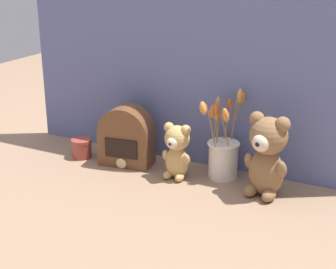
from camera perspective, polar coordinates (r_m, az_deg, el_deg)
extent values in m
plane|color=#8E7056|center=(1.94, -0.27, -4.48)|extent=(4.00, 4.00, 0.00)
cube|color=slate|center=(1.96, 1.98, 8.05)|extent=(1.38, 0.02, 0.80)
ellipsoid|color=olive|center=(1.78, 10.81, -4.12)|extent=(0.14, 0.12, 0.17)
sphere|color=olive|center=(1.74, 11.09, -0.17)|extent=(0.13, 0.13, 0.13)
sphere|color=beige|center=(1.70, 10.33, -0.86)|extent=(0.06, 0.06, 0.06)
sphere|color=black|center=(1.67, 9.92, -1.07)|extent=(0.02, 0.02, 0.02)
sphere|color=olive|center=(1.70, 12.59, 1.10)|extent=(0.05, 0.05, 0.05)
sphere|color=olive|center=(1.74, 9.83, 1.71)|extent=(0.05, 0.05, 0.05)
ellipsoid|color=olive|center=(1.74, 12.44, -3.79)|extent=(0.05, 0.06, 0.08)
ellipsoid|color=olive|center=(1.79, 9.05, -2.91)|extent=(0.05, 0.06, 0.08)
ellipsoid|color=olive|center=(1.77, 11.11, -6.65)|extent=(0.05, 0.07, 0.04)
ellipsoid|color=olive|center=(1.79, 9.17, -6.10)|extent=(0.05, 0.07, 0.04)
ellipsoid|color=tan|center=(1.89, 1.01, -3.08)|extent=(0.09, 0.07, 0.12)
sphere|color=tan|center=(1.86, 1.02, -0.40)|extent=(0.09, 0.09, 0.09)
sphere|color=beige|center=(1.83, 0.52, -0.90)|extent=(0.04, 0.04, 0.04)
sphere|color=black|center=(1.82, 0.25, -1.06)|extent=(0.01, 0.01, 0.01)
sphere|color=tan|center=(1.83, 1.96, 0.50)|extent=(0.04, 0.04, 0.04)
sphere|color=tan|center=(1.86, 0.11, 0.82)|extent=(0.04, 0.04, 0.04)
ellipsoid|color=tan|center=(1.86, 2.07, -2.79)|extent=(0.03, 0.04, 0.05)
ellipsoid|color=tan|center=(1.90, -0.23, -2.33)|extent=(0.03, 0.04, 0.05)
ellipsoid|color=tan|center=(1.88, 1.29, -4.77)|extent=(0.03, 0.05, 0.03)
ellipsoid|color=tan|center=(1.90, -0.03, -4.48)|extent=(0.03, 0.05, 0.03)
cylinder|color=silver|center=(1.90, 6.13, -2.79)|extent=(0.11, 0.11, 0.14)
torus|color=silver|center=(1.88, 6.20, -1.01)|extent=(0.12, 0.12, 0.01)
cylinder|color=#9E7542|center=(1.86, 7.36, 1.73)|extent=(0.03, 0.03, 0.17)
ellipsoid|color=gold|center=(1.85, 7.93, 4.26)|extent=(0.03, 0.03, 0.06)
cylinder|color=#9E7542|center=(1.87, 5.63, 1.37)|extent=(0.01, 0.02, 0.14)
ellipsoid|color=tan|center=(1.86, 5.53, 3.44)|extent=(0.02, 0.03, 0.05)
cylinder|color=#9E7542|center=(1.88, 7.45, 1.60)|extent=(0.05, 0.03, 0.15)
ellipsoid|color=orange|center=(1.87, 8.17, 3.94)|extent=(0.04, 0.04, 0.06)
cylinder|color=#9E7542|center=(1.87, 5.26, 0.90)|extent=(0.01, 0.03, 0.11)
ellipsoid|color=orange|center=(1.85, 4.95, 2.56)|extent=(0.02, 0.03, 0.05)
cylinder|color=#9E7542|center=(1.85, 5.47, 0.90)|extent=(0.01, 0.01, 0.12)
ellipsoid|color=#C65B28|center=(1.83, 5.37, 2.70)|extent=(0.03, 0.03, 0.06)
cylinder|color=#9E7542|center=(1.83, 4.79, 0.96)|extent=(0.06, 0.05, 0.14)
ellipsoid|color=orange|center=(1.79, 3.92, 2.93)|extent=(0.05, 0.05, 0.05)
cylinder|color=#9E7542|center=(1.88, 6.62, 1.39)|extent=(0.03, 0.01, 0.13)
ellipsoid|color=#C65B28|center=(1.88, 6.82, 3.42)|extent=(0.03, 0.02, 0.04)
cylinder|color=#9E7542|center=(1.85, 5.47, 0.73)|extent=(0.01, 0.01, 0.11)
ellipsoid|color=orange|center=(1.83, 5.38, 2.34)|extent=(0.03, 0.03, 0.06)
cylinder|color=#9E7542|center=(1.82, 6.32, 0.51)|extent=(0.03, 0.02, 0.12)
ellipsoid|color=orange|center=(1.79, 6.41, 2.13)|extent=(0.04, 0.04, 0.06)
cube|color=brown|center=(2.02, -4.60, -1.47)|extent=(0.22, 0.13, 0.13)
cylinder|color=brown|center=(1.99, -4.65, 0.33)|extent=(0.22, 0.13, 0.20)
cube|color=black|center=(1.96, -5.23, -1.59)|extent=(0.13, 0.03, 0.07)
cylinder|color=#D6BC7A|center=(1.98, -5.19, -3.19)|extent=(0.04, 0.01, 0.04)
cylinder|color=#993D33|center=(2.11, -9.61, -1.74)|extent=(0.08, 0.08, 0.06)
cylinder|color=#993D33|center=(2.10, -9.67, -0.76)|extent=(0.08, 0.08, 0.01)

